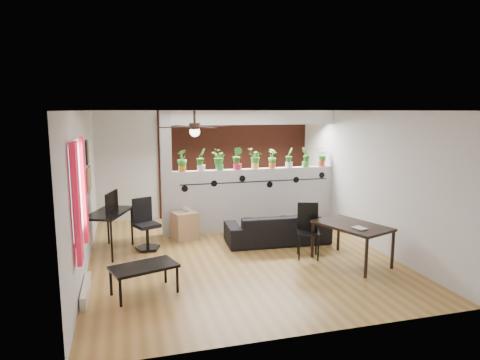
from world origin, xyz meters
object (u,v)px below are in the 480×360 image
object	(u,v)px
cube_shelf	(185,225)
potted_plant_4	(255,158)
potted_plant_5	(272,158)
office_chair	(146,228)
potted_plant_1	(201,159)
cup	(187,209)
potted_plant_3	(237,158)
computer_desk	(109,216)
coffee_table	(144,269)
ceiling_fan	(195,128)
potted_plant_6	(289,157)
potted_plant_0	(182,160)
sofa	(277,229)
dining_table	(352,229)
potted_plant_7	(306,157)
potted_plant_2	(219,159)
folding_chair	(308,225)
potted_plant_8	(322,157)

from	to	relation	value
cube_shelf	potted_plant_4	bearing A→B (deg)	-4.72
potted_plant_5	office_chair	xyz separation A→B (m)	(-2.79, -0.79, -1.15)
potted_plant_1	cup	distance (m)	1.10
potted_plant_3	computer_desk	xyz separation A→B (m)	(-2.66, -0.83, -0.90)
office_chair	coffee_table	bearing A→B (deg)	-93.75
potted_plant_5	coffee_table	bearing A→B (deg)	-135.92
ceiling_fan	potted_plant_6	size ratio (longest dim) A/B	2.73
potted_plant_0	sofa	bearing A→B (deg)	-31.72
potted_plant_0	coffee_table	bearing A→B (deg)	-108.56
potted_plant_1	cube_shelf	size ratio (longest dim) A/B	0.82
potted_plant_3	coffee_table	bearing A→B (deg)	-127.01
potted_plant_3	dining_table	size ratio (longest dim) A/B	0.34
potted_plant_7	coffee_table	world-z (taller)	potted_plant_7
ceiling_fan	sofa	distance (m)	2.77
potted_plant_1	cup	bearing A→B (deg)	-137.11
potted_plant_5	dining_table	size ratio (longest dim) A/B	0.29
potted_plant_2	potted_plant_0	bearing A→B (deg)	180.00
potted_plant_0	coffee_table	size ratio (longest dim) A/B	0.45
ceiling_fan	coffee_table	distance (m)	2.38
cup	computer_desk	world-z (taller)	computer_desk
ceiling_fan	computer_desk	world-z (taller)	ceiling_fan
potted_plant_6	potted_plant_7	world-z (taller)	same
ceiling_fan	potted_plant_7	distance (m)	3.40
potted_plant_5	sofa	xyz separation A→B (m)	(-0.26, -1.06, -1.29)
potted_plant_1	folding_chair	xyz separation A→B (m)	(1.58, -1.94, -1.02)
folding_chair	cube_shelf	bearing A→B (deg)	141.19
potted_plant_8	coffee_table	xyz separation A→B (m)	(-4.11, -2.83, -1.18)
computer_desk	office_chair	world-z (taller)	office_chair
potted_plant_0	computer_desk	distance (m)	1.91
potted_plant_4	potted_plant_8	xyz separation A→B (m)	(1.58, -0.00, -0.02)
ceiling_fan	coffee_table	xyz separation A→B (m)	(-0.93, -1.03, -1.93)
potted_plant_5	potted_plant_7	size ratio (longest dim) A/B	0.94
sofa	dining_table	size ratio (longest dim) A/B	1.34
potted_plant_7	cup	world-z (taller)	potted_plant_7
potted_plant_4	potted_plant_5	world-z (taller)	potted_plant_4
potted_plant_1	coffee_table	world-z (taller)	potted_plant_1
ceiling_fan	cup	world-z (taller)	ceiling_fan
potted_plant_3	cube_shelf	size ratio (longest dim) A/B	0.85
cup	office_chair	distance (m)	0.98
computer_desk	dining_table	bearing A→B (deg)	-22.30
potted_plant_0	potted_plant_2	distance (m)	0.79
sofa	coffee_table	xyz separation A→B (m)	(-2.67, -1.77, 0.10)
potted_plant_4	cup	bearing A→B (deg)	-167.64
ceiling_fan	potted_plant_6	xyz separation A→B (m)	(2.39, 1.80, -0.73)
cup	office_chair	world-z (taller)	office_chair
potted_plant_3	cube_shelf	world-z (taller)	potted_plant_3
office_chair	dining_table	xyz separation A→B (m)	(3.36, -1.68, 0.19)
potted_plant_7	dining_table	bearing A→B (deg)	-95.05
potted_plant_0	potted_plant_6	world-z (taller)	potted_plant_0
potted_plant_0	potted_plant_5	world-z (taller)	potted_plant_0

